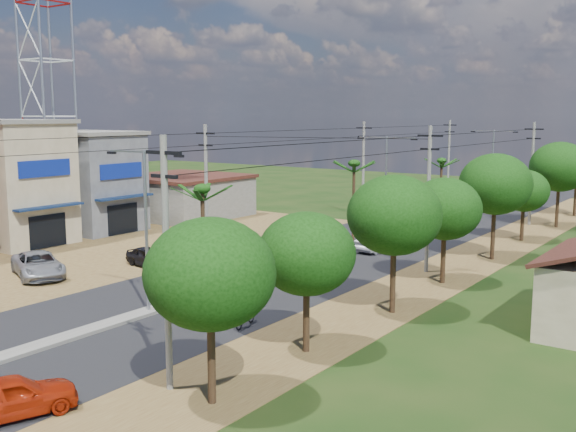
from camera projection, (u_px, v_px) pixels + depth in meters
name	position (u px, v px, depth m)	size (l,w,h in m)	color
ground	(149.00, 313.00, 33.03)	(160.00, 160.00, 0.00)	black
road	(316.00, 260.00, 45.12)	(12.00, 110.00, 0.04)	black
median	(339.00, 251.00, 47.53)	(1.00, 90.00, 0.18)	#605E56
dirt_lot_west	(86.00, 251.00, 48.06)	(18.00, 46.00, 0.04)	brown
dirt_shoulder_east	(435.00, 277.00, 40.25)	(5.00, 90.00, 0.03)	brown
shophouse_cream	(13.00, 182.00, 50.56)	(9.00, 6.40, 9.30)	tan
shophouse_grey	(89.00, 181.00, 56.27)	(9.00, 6.40, 8.30)	#4B4C53
low_shed	(183.00, 196.00, 64.10)	(10.40, 10.40, 3.95)	#605E56
telecom_tower	(43.00, 1.00, 56.91)	(3.80, 3.80, 43.00)	gray
tree_east_a	(210.00, 274.00, 22.08)	(4.40, 4.40, 6.37)	black
tree_east_b	(307.00, 254.00, 27.09)	(4.00, 4.00, 5.83)	black
tree_east_c	(394.00, 215.00, 32.39)	(4.60, 4.60, 6.83)	black
tree_east_d	(445.00, 209.00, 38.28)	(4.20, 4.20, 6.13)	black
tree_east_e	(495.00, 184.00, 44.51)	(4.80, 4.80, 7.14)	black
tree_east_f	(524.00, 191.00, 51.36)	(3.80, 3.80, 5.52)	black
tree_east_g	(560.00, 167.00, 57.27)	(5.00, 5.00, 7.38)	black
palm_median_near	(202.00, 194.00, 35.43)	(2.00, 2.00, 6.15)	black
palm_median_mid	(354.00, 167.00, 48.27)	(2.00, 2.00, 6.55)	black
palm_median_far	(442.00, 163.00, 61.26)	(2.00, 2.00, 5.85)	black
streetlight_near	(146.00, 217.00, 32.31)	(5.10, 0.18, 8.00)	gray
streetlight_mid	(386.00, 178.00, 52.47)	(5.10, 0.18, 8.00)	gray
streetlight_far	(493.00, 160.00, 72.62)	(5.10, 0.18, 8.00)	gray
utility_pole_w_b	(206.00, 187.00, 46.00)	(1.60, 0.24, 9.00)	#605E56
utility_pole_w_c	(363.00, 167.00, 63.73)	(1.60, 0.24, 9.00)	#605E56
utility_pole_w_d	(449.00, 156.00, 80.66)	(1.60, 0.24, 9.00)	#605E56
utility_pole_e_a	(166.00, 259.00, 23.19)	(1.60, 0.24, 9.00)	#605E56
utility_pole_e_b	(428.00, 196.00, 40.92)	(1.60, 0.24, 9.00)	#605E56
utility_pole_e_c	(532.00, 171.00, 58.66)	(1.60, 0.24, 9.00)	#605E56
car_red_near	(12.00, 397.00, 21.57)	(1.64, 4.08, 1.39)	#991E08
car_silver_mid	(378.00, 242.00, 47.85)	(1.40, 4.00, 1.32)	gray
car_white_far	(385.00, 217.00, 59.33)	(1.88, 4.62, 1.34)	#BBBBB6
car_parked_silver	(38.00, 265.00, 40.22)	(2.44, 5.29, 1.47)	gray
car_parked_dark	(149.00, 257.00, 42.91)	(1.50, 3.72, 1.27)	black
moto_rider_east	(245.00, 317.00, 30.85)	(0.64, 1.84, 0.97)	black
moto_rider_west_a	(325.00, 229.00, 54.42)	(0.61, 1.75, 0.92)	black
moto_rider_west_b	(396.00, 209.00, 65.64)	(0.47, 1.68, 1.01)	black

